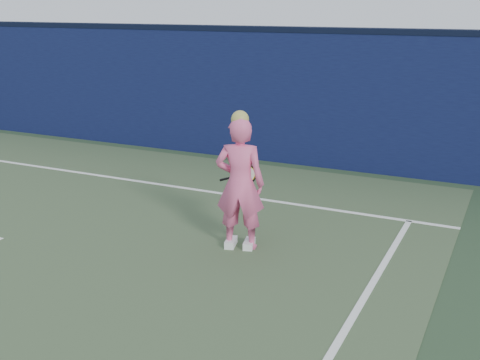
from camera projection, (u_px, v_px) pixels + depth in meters
The scene contains 4 objects.
backstop_wall at pixel (200, 92), 12.44m from camera, with size 24.00×0.40×2.50m, color #0C1137.
wall_cap at pixel (199, 28), 12.07m from camera, with size 24.00×0.42×0.10m, color black.
player at pixel (240, 183), 7.52m from camera, with size 0.70×0.55×1.78m.
racket at pixel (245, 175), 7.95m from camera, with size 0.49×0.21×0.27m.
Camera 1 is at (6.09, -4.39, 3.03)m, focal length 45.00 mm.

